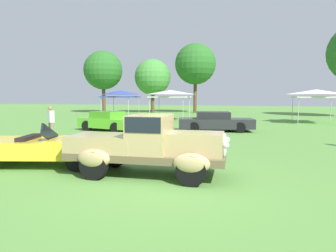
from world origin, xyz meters
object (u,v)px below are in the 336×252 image
at_px(spectator_between_cars, 51,121).
at_px(canopy_tent_center_field, 170,93).
at_px(canopy_tent_right_field, 316,93).
at_px(neighbor_convertible, 46,147).
at_px(feature_pickup_truck, 148,145).
at_px(show_car_charcoal, 215,122).
at_px(canopy_tent_left_field, 120,93).
at_px(show_car_lime, 109,121).

distance_m(spectator_between_cars, canopy_tent_center_field, 12.85).
xyz_separation_m(canopy_tent_center_field, canopy_tent_right_field, (11.89, 0.63, 0.00)).
bearing_deg(canopy_tent_center_field, spectator_between_cars, -104.28).
distance_m(neighbor_convertible, canopy_tent_right_field, 21.47).
bearing_deg(feature_pickup_truck, neighbor_convertible, 174.67).
height_order(feature_pickup_truck, neighbor_convertible, feature_pickup_truck).
xyz_separation_m(show_car_charcoal, canopy_tent_left_field, (-9.72, 7.60, 1.82)).
height_order(show_car_charcoal, canopy_tent_left_field, canopy_tent_left_field).
relative_size(show_car_lime, canopy_tent_left_field, 1.42).
bearing_deg(spectator_between_cars, canopy_tent_left_field, 98.34).
height_order(spectator_between_cars, canopy_tent_center_field, canopy_tent_center_field).
relative_size(feature_pickup_truck, neighbor_convertible, 0.96).
distance_m(neighbor_convertible, canopy_tent_left_field, 18.98).
bearing_deg(canopy_tent_left_field, feature_pickup_truck, -64.14).
relative_size(feature_pickup_truck, canopy_tent_left_field, 1.50).
bearing_deg(show_car_lime, neighbor_convertible, -75.98).
xyz_separation_m(canopy_tent_left_field, canopy_tent_right_field, (16.96, -0.10, 0.00)).
distance_m(show_car_charcoal, canopy_tent_left_field, 12.47).
xyz_separation_m(show_car_lime, canopy_tent_center_field, (1.95, 8.23, 1.83)).
height_order(neighbor_convertible, show_car_charcoal, neighbor_convertible).
bearing_deg(show_car_lime, spectator_between_cars, -106.17).
height_order(neighbor_convertible, spectator_between_cars, spectator_between_cars).
bearing_deg(neighbor_convertible, canopy_tent_right_field, 57.30).
xyz_separation_m(neighbor_convertible, spectator_between_cars, (-3.48, 5.00, 0.33)).
bearing_deg(canopy_tent_left_field, canopy_tent_right_field, -0.35).
distance_m(neighbor_convertible, show_car_lime, 9.42).
bearing_deg(feature_pickup_truck, show_car_charcoal, 85.88).
bearing_deg(canopy_tent_center_field, neighbor_convertible, -88.91).
bearing_deg(canopy_tent_right_field, feature_pickup_truck, -113.64).
bearing_deg(spectator_between_cars, feature_pickup_truck, -37.25).
distance_m(show_car_lime, canopy_tent_right_field, 16.54).
distance_m(feature_pickup_truck, canopy_tent_center_field, 18.18).
bearing_deg(spectator_between_cars, neighbor_convertible, -55.19).
xyz_separation_m(show_car_charcoal, canopy_tent_center_field, (-4.65, 6.86, 1.82)).
height_order(show_car_lime, canopy_tent_right_field, canopy_tent_right_field).
xyz_separation_m(neighbor_convertible, show_car_lime, (-2.28, 9.14, 0.02)).
height_order(canopy_tent_center_field, canopy_tent_right_field, same).
bearing_deg(feature_pickup_truck, canopy_tent_right_field, 66.36).
bearing_deg(canopy_tent_left_field, canopy_tent_center_field, -8.28).
bearing_deg(canopy_tent_center_field, show_car_lime, -103.32).
xyz_separation_m(spectator_between_cars, canopy_tent_left_field, (-1.92, 13.10, 1.51)).
bearing_deg(show_car_lime, feature_pickup_truck, -58.43).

